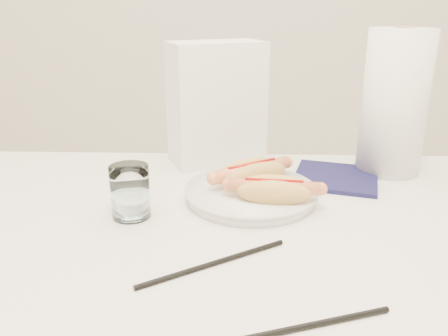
{
  "coord_description": "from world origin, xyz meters",
  "views": [
    {
      "loc": [
        0.01,
        -0.67,
        1.1
      ],
      "look_at": [
        -0.02,
        0.1,
        0.82
      ],
      "focal_mm": 36.85,
      "sensor_mm": 36.0,
      "label": 1
    }
  ],
  "objects_px": {
    "hotdog_right": "(274,190)",
    "water_glass": "(130,192)",
    "plate": "(251,195)",
    "paper_towel_roll": "(394,103)",
    "table": "(233,261)",
    "napkin_box": "(216,103)",
    "hotdog_left": "(252,173)"
  },
  "relations": [
    {
      "from": "table",
      "to": "paper_towel_roll",
      "type": "bearing_deg",
      "value": 41.38
    },
    {
      "from": "hotdog_right",
      "to": "paper_towel_roll",
      "type": "height_order",
      "value": "paper_towel_roll"
    },
    {
      "from": "plate",
      "to": "paper_towel_roll",
      "type": "distance_m",
      "value": 0.38
    },
    {
      "from": "table",
      "to": "water_glass",
      "type": "relative_size",
      "value": 12.93
    },
    {
      "from": "water_glass",
      "to": "napkin_box",
      "type": "relative_size",
      "value": 0.34
    },
    {
      "from": "plate",
      "to": "paper_towel_roll",
      "type": "xyz_separation_m",
      "value": [
        0.3,
        0.17,
        0.14
      ]
    },
    {
      "from": "plate",
      "to": "hotdog_left",
      "type": "xyz_separation_m",
      "value": [
        0.0,
        0.03,
        0.03
      ]
    },
    {
      "from": "plate",
      "to": "water_glass",
      "type": "bearing_deg",
      "value": -159.22
    },
    {
      "from": "hotdog_right",
      "to": "water_glass",
      "type": "distance_m",
      "value": 0.25
    },
    {
      "from": "table",
      "to": "water_glass",
      "type": "distance_m",
      "value": 0.21
    },
    {
      "from": "table",
      "to": "paper_towel_roll",
      "type": "height_order",
      "value": "paper_towel_roll"
    },
    {
      "from": "plate",
      "to": "hotdog_left",
      "type": "relative_size",
      "value": 1.54
    },
    {
      "from": "hotdog_right",
      "to": "paper_towel_roll",
      "type": "xyz_separation_m",
      "value": [
        0.27,
        0.22,
        0.11
      ]
    },
    {
      "from": "plate",
      "to": "hotdog_left",
      "type": "bearing_deg",
      "value": 86.84
    },
    {
      "from": "hotdog_left",
      "to": "napkin_box",
      "type": "bearing_deg",
      "value": 77.46
    },
    {
      "from": "hotdog_right",
      "to": "napkin_box",
      "type": "bearing_deg",
      "value": 117.74
    },
    {
      "from": "table",
      "to": "hotdog_right",
      "type": "height_order",
      "value": "hotdog_right"
    },
    {
      "from": "table",
      "to": "hotdog_left",
      "type": "height_order",
      "value": "hotdog_left"
    },
    {
      "from": "hotdog_right",
      "to": "paper_towel_roll",
      "type": "distance_m",
      "value": 0.36
    },
    {
      "from": "plate",
      "to": "water_glass",
      "type": "height_order",
      "value": "water_glass"
    },
    {
      "from": "hotdog_left",
      "to": "hotdog_right",
      "type": "xyz_separation_m",
      "value": [
        0.04,
        -0.08,
        -0.0
      ]
    },
    {
      "from": "plate",
      "to": "napkin_box",
      "type": "bearing_deg",
      "value": 108.51
    },
    {
      "from": "table",
      "to": "hotdog_left",
      "type": "distance_m",
      "value": 0.19
    },
    {
      "from": "hotdog_left",
      "to": "paper_towel_roll",
      "type": "distance_m",
      "value": 0.35
    },
    {
      "from": "water_glass",
      "to": "paper_towel_roll",
      "type": "height_order",
      "value": "paper_towel_roll"
    },
    {
      "from": "paper_towel_roll",
      "to": "hotdog_right",
      "type": "bearing_deg",
      "value": -140.14
    },
    {
      "from": "table",
      "to": "napkin_box",
      "type": "distance_m",
      "value": 0.4
    },
    {
      "from": "plate",
      "to": "hotdog_right",
      "type": "xyz_separation_m",
      "value": [
        0.04,
        -0.05,
        0.03
      ]
    },
    {
      "from": "paper_towel_roll",
      "to": "water_glass",
      "type": "bearing_deg",
      "value": -153.99
    },
    {
      "from": "table",
      "to": "water_glass",
      "type": "xyz_separation_m",
      "value": [
        -0.18,
        0.05,
        0.11
      ]
    },
    {
      "from": "napkin_box",
      "to": "paper_towel_roll",
      "type": "relative_size",
      "value": 0.9
    },
    {
      "from": "hotdog_left",
      "to": "paper_towel_roll",
      "type": "height_order",
      "value": "paper_towel_roll"
    }
  ]
}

